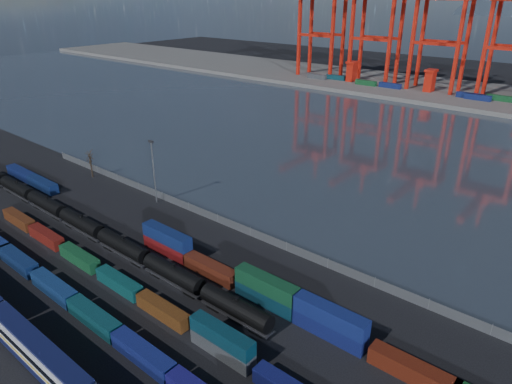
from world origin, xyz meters
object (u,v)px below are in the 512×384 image
Objects in this scene: bare_tree at (91,163)px; gantry_cranes at (481,10)px; tanker_string at (82,224)px; passenger_train at (39,355)px.

gantry_cranes reaches higher than bare_tree.
bare_tree is at bearing 144.49° from tanker_string.
bare_tree is 0.04× the size of gantry_cranes.
passenger_train is at bearing -87.49° from gantry_cranes.
tanker_string is 12.75× the size of bare_tree.
passenger_train is 9.16× the size of bare_tree.
tanker_string is (-32.36, 26.04, -0.46)m from passenger_train.
passenger_train is 0.38× the size of gantry_cranes.
gantry_cranes is at bearing 83.51° from tanker_string.
gantry_cranes reaches higher than tanker_string.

